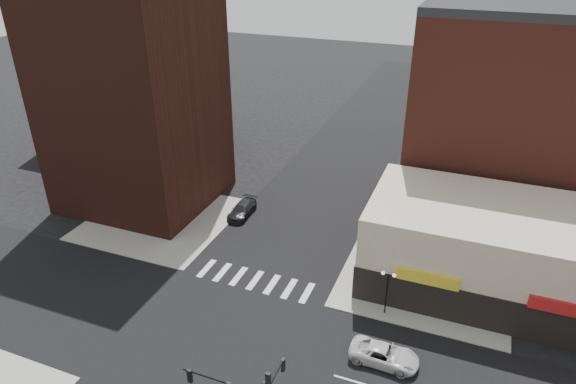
% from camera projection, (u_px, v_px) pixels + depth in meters
% --- Properties ---
extents(ground, '(240.00, 240.00, 0.00)m').
position_uv_depth(ground, '(213.00, 340.00, 40.59)').
color(ground, black).
rests_on(ground, ground).
extents(road_ew, '(200.00, 14.00, 0.02)m').
position_uv_depth(road_ew, '(213.00, 340.00, 40.59)').
color(road_ew, black).
rests_on(road_ew, ground).
extents(road_ns, '(14.00, 200.00, 0.02)m').
position_uv_depth(road_ns, '(213.00, 340.00, 40.58)').
color(road_ns, black).
rests_on(road_ns, ground).
extents(sidewalk_nw, '(15.00, 15.00, 0.12)m').
position_uv_depth(sidewalk_nw, '(161.00, 219.00, 57.25)').
color(sidewalk_nw, gray).
rests_on(sidewalk_nw, ground).
extents(sidewalk_ne, '(15.00, 15.00, 0.12)m').
position_uv_depth(sidewalk_ne, '(425.00, 276.00, 47.85)').
color(sidewalk_ne, gray).
rests_on(sidewalk_ne, ground).
extents(building_nw, '(16.00, 15.00, 25.00)m').
position_uv_depth(building_nw, '(134.00, 97.00, 56.29)').
color(building_nw, '#3B1912').
rests_on(building_nw, ground).
extents(building_nw_low, '(20.00, 18.00, 12.00)m').
position_uv_depth(building_nw_low, '(131.00, 101.00, 76.30)').
color(building_nw_low, '#3B1912').
rests_on(building_nw_low, ground).
extents(building_ne_midrise, '(18.00, 15.00, 22.00)m').
position_uv_depth(building_ne_midrise, '(502.00, 121.00, 53.76)').
color(building_ne_midrise, maroon).
rests_on(building_ne_midrise, ground).
extents(building_ne_row, '(24.20, 12.20, 8.00)m').
position_uv_depth(building_ne_row, '(507.00, 259.00, 44.67)').
color(building_ne_row, beige).
rests_on(building_ne_row, ground).
extents(street_lamp_ne, '(1.22, 0.32, 4.16)m').
position_uv_depth(street_lamp_ne, '(388.00, 282.00, 41.80)').
color(street_lamp_ne, black).
rests_on(street_lamp_ne, sidewalk_ne).
extents(white_suv, '(5.21, 2.47, 1.44)m').
position_uv_depth(white_suv, '(384.00, 355.00, 38.21)').
color(white_suv, silver).
rests_on(white_suv, ground).
extents(dark_sedan_north, '(2.15, 5.01, 1.44)m').
position_uv_depth(dark_sedan_north, '(242.00, 209.00, 57.82)').
color(dark_sedan_north, black).
rests_on(dark_sedan_north, ground).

